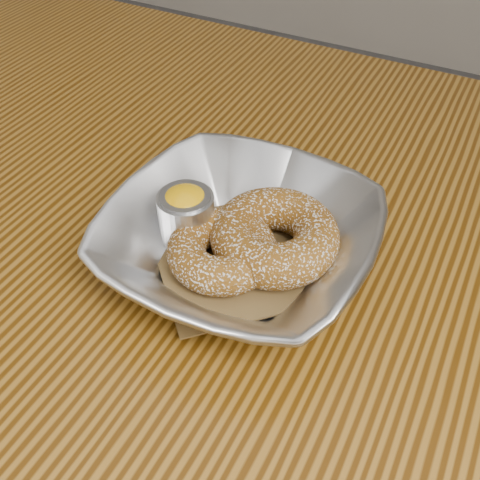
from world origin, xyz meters
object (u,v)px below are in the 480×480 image
at_px(donut_front, 222,250).
at_px(ramekin, 186,214).
at_px(serving_bowl, 240,241).
at_px(table, 220,278).
at_px(donut_back, 275,236).

relative_size(donut_front, ramekin, 1.72).
bearing_deg(serving_bowl, table, 134.28).
bearing_deg(donut_front, donut_back, 44.48).
bearing_deg(donut_back, serving_bowl, -144.20).
height_order(serving_bowl, donut_back, serving_bowl).
height_order(table, serving_bowl, serving_bowl).
height_order(donut_back, ramekin, ramekin).
bearing_deg(donut_front, table, 121.94).
distance_m(donut_back, ramekin, 0.08).
bearing_deg(donut_back, table, 155.11).
relative_size(serving_bowl, donut_front, 2.43).
height_order(donut_back, donut_front, donut_back).
height_order(table, donut_back, donut_back).
bearing_deg(ramekin, donut_back, 11.82).
height_order(table, ramekin, ramekin).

